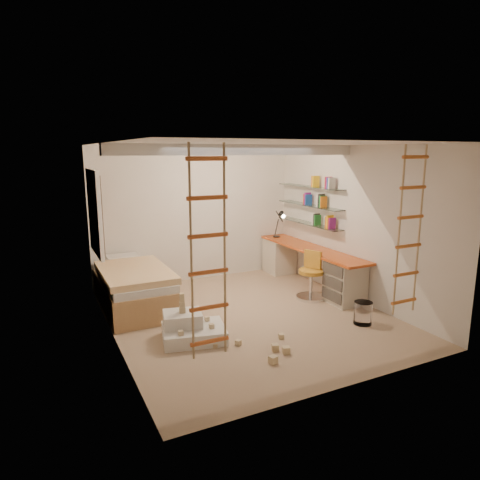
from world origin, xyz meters
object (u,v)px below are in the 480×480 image
desk (309,265)px  swivel_chair (311,281)px  bed (134,287)px  play_platform (191,329)px

desk → swivel_chair: bearing=-121.8°
bed → swivel_chair: (2.83, -0.96, -0.02)m
swivel_chair → play_platform: swivel_chair is taller
play_platform → swivel_chair: bearing=14.8°
desk → bed: (-3.20, 0.36, -0.07)m
bed → play_platform: (0.41, -1.60, -0.19)m
desk → swivel_chair: swivel_chair is taller
desk → swivel_chair: 0.71m
desk → swivel_chair: (-0.37, -0.60, -0.10)m
desk → bed: size_ratio=1.40×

